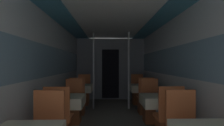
% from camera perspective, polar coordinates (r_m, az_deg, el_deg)
% --- Properties ---
extents(wall_left, '(0.05, 8.23, 2.29)m').
position_cam_1_polar(wall_left, '(3.82, -19.60, -2.65)').
color(wall_left, silver).
rests_on(wall_left, ground_plane).
extents(wall_right, '(0.05, 8.23, 2.29)m').
position_cam_1_polar(wall_right, '(3.89, 19.70, -2.61)').
color(wall_right, silver).
rests_on(wall_right, ground_plane).
extents(ceiling_panel, '(2.59, 8.23, 0.07)m').
position_cam_1_polar(ceiling_panel, '(3.76, 0.24, 15.08)').
color(ceiling_panel, silver).
rests_on(ceiling_panel, wall_left).
extents(bulkhead_far, '(2.54, 0.09, 2.29)m').
position_cam_1_polar(bulkhead_far, '(6.61, -0.51, -1.97)').
color(bulkhead_far, slate).
rests_on(bulkhead_far, ground_plane).
extents(dining_table_left_1, '(0.65, 0.65, 0.71)m').
position_cam_1_polar(dining_table_left_1, '(3.59, -14.40, -12.27)').
color(dining_table_left_1, '#4C4C51').
rests_on(dining_table_left_1, ground_plane).
extents(chair_left_far_1, '(0.40, 0.40, 0.98)m').
position_cam_1_polar(chair_left_far_1, '(4.19, -12.63, -14.49)').
color(chair_left_far_1, brown).
rests_on(chair_left_far_1, ground_plane).
extents(dining_table_left_2, '(0.65, 0.65, 0.71)m').
position_cam_1_polar(dining_table_left_2, '(5.31, -10.05, -8.35)').
color(dining_table_left_2, '#4C4C51').
rests_on(dining_table_left_2, ground_plane).
extents(chair_left_near_2, '(0.40, 0.40, 0.98)m').
position_cam_1_polar(chair_left_near_2, '(4.82, -11.07, -12.60)').
color(chair_left_near_2, brown).
rests_on(chair_left_near_2, ground_plane).
extents(chair_left_far_2, '(0.40, 0.40, 0.98)m').
position_cam_1_polar(chair_left_far_2, '(5.90, -9.23, -10.31)').
color(chair_left_far_2, brown).
rests_on(chair_left_far_2, ground_plane).
extents(support_pole_left_2, '(0.05, 0.05, 2.29)m').
position_cam_1_polar(support_pole_left_2, '(5.22, -6.02, -2.36)').
color(support_pole_left_2, silver).
rests_on(support_pole_left_2, ground_plane).
extents(dining_table_right_1, '(0.65, 0.65, 0.71)m').
position_cam_1_polar(dining_table_right_1, '(3.64, 14.85, -12.09)').
color(dining_table_right_1, '#4C4C51').
rests_on(dining_table_right_1, ground_plane).
extents(chair_right_near_1, '(0.40, 0.40, 0.98)m').
position_cam_1_polar(chair_right_near_1, '(3.20, 17.82, -19.00)').
color(chair_right_near_1, brown).
rests_on(chair_right_near_1, ground_plane).
extents(chair_right_far_1, '(0.40, 0.40, 0.98)m').
position_cam_1_polar(chair_right_far_1, '(4.23, 12.67, -14.34)').
color(chair_right_far_1, brown).
rests_on(chair_right_far_1, ground_plane).
extents(dining_table_right_2, '(0.65, 0.65, 0.71)m').
position_cam_1_polar(dining_table_right_2, '(5.35, 9.45, -8.30)').
color(dining_table_right_2, '#4C4C51').
rests_on(dining_table_right_2, ground_plane).
extents(chair_right_near_2, '(0.40, 0.40, 0.98)m').
position_cam_1_polar(chair_right_near_2, '(4.86, 10.73, -12.50)').
color(chair_right_near_2, brown).
rests_on(chair_right_near_2, ground_plane).
extents(chair_right_far_2, '(0.40, 0.40, 0.98)m').
position_cam_1_polar(chair_right_far_2, '(5.93, 8.42, -10.26)').
color(chair_right_far_2, brown).
rests_on(chair_right_far_2, ground_plane).
extents(support_pole_right_2, '(0.05, 0.05, 2.29)m').
position_cam_1_polar(support_pole_right_2, '(5.24, 5.47, -2.35)').
color(support_pole_right_2, silver).
rests_on(support_pole_right_2, ground_plane).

